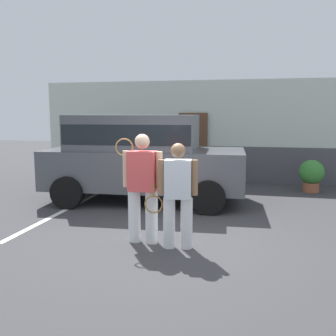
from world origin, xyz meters
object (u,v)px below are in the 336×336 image
at_px(parked_suv, 141,154).
at_px(tennis_player_man, 142,187).
at_px(potted_plant_by_porch, 311,174).
at_px(tennis_player_woman, 178,195).

bearing_deg(parked_suv, tennis_player_man, -76.23).
distance_m(parked_suv, potted_plant_by_porch, 4.65).
relative_size(tennis_player_woman, potted_plant_by_porch, 1.91).
xyz_separation_m(parked_suv, tennis_player_man, (0.88, -2.80, -0.22)).
xyz_separation_m(tennis_player_woman, potted_plant_by_porch, (2.63, 5.00, -0.37)).
bearing_deg(parked_suv, tennis_player_woman, -66.88).
distance_m(tennis_player_man, potted_plant_by_porch, 5.85).
bearing_deg(potted_plant_by_porch, tennis_player_man, -123.68).
xyz_separation_m(parked_suv, tennis_player_woman, (1.49, -2.94, -0.29)).
relative_size(tennis_player_man, potted_plant_by_porch, 2.05).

